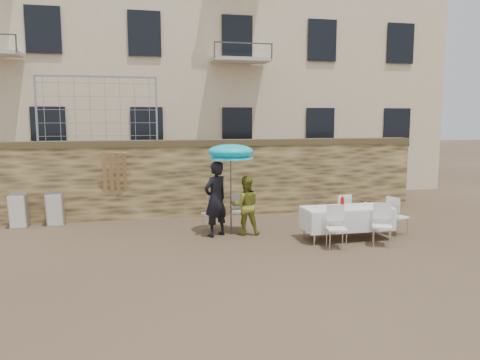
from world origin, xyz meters
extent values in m
plane|color=brown|center=(0.00, 0.00, 0.00)|extent=(80.00, 80.00, 0.00)
cube|color=olive|center=(0.00, 5.00, 1.10)|extent=(13.00, 0.50, 2.20)
cube|color=beige|center=(0.00, 12.00, 7.50)|extent=(20.00, 8.00, 15.00)
imported|color=black|center=(-0.16, 2.42, 0.92)|extent=(0.80, 0.73, 1.84)
imported|color=#A5A532|center=(0.59, 2.42, 0.73)|extent=(0.78, 0.64, 1.46)
cylinder|color=#3F3F44|center=(0.24, 2.52, 0.95)|extent=(0.03, 0.03, 1.90)
cone|color=#09BED6|center=(0.24, 2.52, 2.01)|extent=(1.17, 1.17, 0.22)
cube|color=white|center=(2.84, 1.45, 0.75)|extent=(2.10, 0.85, 0.05)
cylinder|color=silver|center=(1.89, 1.11, 0.37)|extent=(0.04, 0.04, 0.74)
cylinder|color=silver|center=(3.79, 1.11, 0.37)|extent=(0.04, 0.04, 0.74)
cylinder|color=silver|center=(1.89, 1.80, 0.37)|extent=(0.04, 0.04, 0.74)
cylinder|color=silver|center=(3.79, 1.80, 0.37)|extent=(0.04, 0.04, 0.74)
cylinder|color=red|center=(2.64, 1.30, 0.91)|extent=(0.09, 0.09, 0.26)
camera|label=1|loc=(-2.06, -8.62, 2.88)|focal=35.00mm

